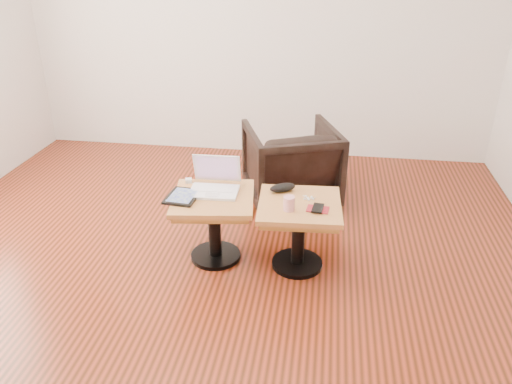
# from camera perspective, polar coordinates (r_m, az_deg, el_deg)

# --- Properties ---
(room_shell) EXTENTS (4.52, 4.52, 2.71)m
(room_shell) POSITION_cam_1_polar(r_m,az_deg,el_deg) (2.70, -6.68, 13.98)
(room_shell) COLOR #3D1A0A
(room_shell) RESTS_ON ground
(side_table_left) EXTENTS (0.58, 0.58, 0.47)m
(side_table_left) POSITION_cam_1_polar(r_m,az_deg,el_deg) (3.28, -4.84, -2.30)
(side_table_left) COLOR black
(side_table_left) RESTS_ON ground
(side_table_right) EXTENTS (0.55, 0.55, 0.47)m
(side_table_right) POSITION_cam_1_polar(r_m,az_deg,el_deg) (3.20, 4.93, -3.11)
(side_table_right) COLOR black
(side_table_right) RESTS_ON ground
(laptop) EXTENTS (0.32, 0.29, 0.22)m
(laptop) POSITION_cam_1_polar(r_m,az_deg,el_deg) (3.29, -4.73, 0.94)
(laptop) COLOR white
(laptop) RESTS_ON side_table_left
(tablet) EXTENTS (0.21, 0.26, 0.02)m
(tablet) POSITION_cam_1_polar(r_m,az_deg,el_deg) (3.23, -8.38, -0.51)
(tablet) COLOR black
(tablet) RESTS_ON side_table_left
(charging_adapter) EXTENTS (0.05, 0.05, 0.03)m
(charging_adapter) POSITION_cam_1_polar(r_m,az_deg,el_deg) (3.43, -7.71, 1.31)
(charging_adapter) COLOR white
(charging_adapter) RESTS_ON side_table_left
(glasses_case) EXTENTS (0.19, 0.15, 0.06)m
(glasses_case) POSITION_cam_1_polar(r_m,az_deg,el_deg) (3.27, 3.05, 0.51)
(glasses_case) COLOR black
(glasses_case) RESTS_ON side_table_right
(striped_cup) EXTENTS (0.09, 0.09, 0.09)m
(striped_cup) POSITION_cam_1_polar(r_m,az_deg,el_deg) (3.04, 3.79, -1.32)
(striped_cup) COLOR #CC3648
(striped_cup) RESTS_ON side_table_right
(earbuds_tangle) EXTENTS (0.08, 0.06, 0.01)m
(earbuds_tangle) POSITION_cam_1_polar(r_m,az_deg,el_deg) (3.19, 6.04, -0.70)
(earbuds_tangle) COLOR white
(earbuds_tangle) RESTS_ON side_table_right
(phone_on_sleeve) EXTENTS (0.14, 0.13, 0.02)m
(phone_on_sleeve) POSITION_cam_1_polar(r_m,az_deg,el_deg) (3.07, 7.08, -1.90)
(phone_on_sleeve) COLOR maroon
(phone_on_sleeve) RESTS_ON side_table_right
(armchair) EXTENTS (0.89, 0.91, 0.65)m
(armchair) POSITION_cam_1_polar(r_m,az_deg,el_deg) (4.07, 4.02, 3.19)
(armchair) COLOR black
(armchair) RESTS_ON ground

